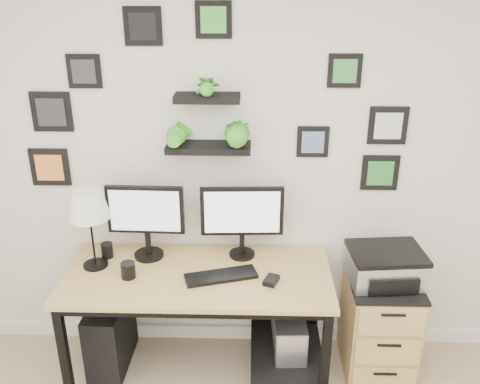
{
  "coord_description": "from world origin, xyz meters",
  "views": [
    {
      "loc": [
        -0.03,
        -1.08,
        2.48
      ],
      "look_at": [
        -0.11,
        1.83,
        1.2
      ],
      "focal_mm": 40.0,
      "sensor_mm": 36.0,
      "label": 1
    }
  ],
  "objects_px": {
    "file_cabinet": "(379,324)",
    "mug": "(128,270)",
    "monitor_right": "(242,216)",
    "table_lamp": "(88,207)",
    "printer": "(385,265)",
    "pc_tower_black": "(111,333)",
    "desk": "(204,288)",
    "pc_tower_grey": "(288,341)",
    "monitor_left": "(146,217)"
  },
  "relations": [
    {
      "from": "desk",
      "to": "monitor_right",
      "type": "distance_m",
      "value": 0.5
    },
    {
      "from": "monitor_left",
      "to": "pc_tower_black",
      "type": "xyz_separation_m",
      "value": [
        -0.26,
        -0.12,
        -0.79
      ]
    },
    {
      "from": "desk",
      "to": "file_cabinet",
      "type": "height_order",
      "value": "desk"
    },
    {
      "from": "table_lamp",
      "to": "file_cabinet",
      "type": "distance_m",
      "value": 1.95
    },
    {
      "from": "file_cabinet",
      "to": "mug",
      "type": "bearing_deg",
      "value": -174.8
    },
    {
      "from": "pc_tower_grey",
      "to": "file_cabinet",
      "type": "relative_size",
      "value": 0.66
    },
    {
      "from": "monitor_left",
      "to": "table_lamp",
      "type": "height_order",
      "value": "table_lamp"
    },
    {
      "from": "desk",
      "to": "monitor_left",
      "type": "relative_size",
      "value": 3.32
    },
    {
      "from": "monitor_right",
      "to": "monitor_left",
      "type": "bearing_deg",
      "value": -177.4
    },
    {
      "from": "pc_tower_grey",
      "to": "file_cabinet",
      "type": "distance_m",
      "value": 0.59
    },
    {
      "from": "pc_tower_black",
      "to": "monitor_left",
      "type": "bearing_deg",
      "value": 26.15
    },
    {
      "from": "file_cabinet",
      "to": "monitor_left",
      "type": "bearing_deg",
      "value": 176.08
    },
    {
      "from": "desk",
      "to": "pc_tower_black",
      "type": "relative_size",
      "value": 3.31
    },
    {
      "from": "desk",
      "to": "file_cabinet",
      "type": "bearing_deg",
      "value": 3.02
    },
    {
      "from": "table_lamp",
      "to": "mug",
      "type": "relative_size",
      "value": 5.19
    },
    {
      "from": "mug",
      "to": "printer",
      "type": "distance_m",
      "value": 1.54
    },
    {
      "from": "mug",
      "to": "pc_tower_black",
      "type": "bearing_deg",
      "value": 147.36
    },
    {
      "from": "pc_tower_black",
      "to": "desk",
      "type": "bearing_deg",
      "value": -1.91
    },
    {
      "from": "desk",
      "to": "table_lamp",
      "type": "xyz_separation_m",
      "value": [
        -0.67,
        0.04,
        0.52
      ]
    },
    {
      "from": "desk",
      "to": "mug",
      "type": "bearing_deg",
      "value": -169.36
    },
    {
      "from": "pc_tower_black",
      "to": "pc_tower_grey",
      "type": "relative_size",
      "value": 1.09
    },
    {
      "from": "table_lamp",
      "to": "desk",
      "type": "bearing_deg",
      "value": -3.61
    },
    {
      "from": "pc_tower_black",
      "to": "file_cabinet",
      "type": "bearing_deg",
      "value": 2.25
    },
    {
      "from": "monitor_left",
      "to": "pc_tower_grey",
      "type": "relative_size",
      "value": 1.09
    },
    {
      "from": "pc_tower_black",
      "to": "printer",
      "type": "xyz_separation_m",
      "value": [
        1.72,
        0.02,
        0.53
      ]
    },
    {
      "from": "monitor_right",
      "to": "table_lamp",
      "type": "distance_m",
      "value": 0.91
    },
    {
      "from": "mug",
      "to": "pc_tower_black",
      "type": "height_order",
      "value": "mug"
    },
    {
      "from": "monitor_right",
      "to": "mug",
      "type": "bearing_deg",
      "value": -158.05
    },
    {
      "from": "monitor_left",
      "to": "mug",
      "type": "xyz_separation_m",
      "value": [
        -0.08,
        -0.24,
        -0.23
      ]
    },
    {
      "from": "file_cabinet",
      "to": "monitor_right",
      "type": "bearing_deg",
      "value": 171.77
    },
    {
      "from": "monitor_right",
      "to": "printer",
      "type": "distance_m",
      "value": 0.92
    },
    {
      "from": "mug",
      "to": "desk",
      "type": "bearing_deg",
      "value": 10.64
    },
    {
      "from": "printer",
      "to": "pc_tower_black",
      "type": "bearing_deg",
      "value": -179.29
    },
    {
      "from": "desk",
      "to": "monitor_left",
      "type": "distance_m",
      "value": 0.57
    },
    {
      "from": "desk",
      "to": "file_cabinet",
      "type": "xyz_separation_m",
      "value": [
        1.1,
        0.06,
        -0.29
      ]
    },
    {
      "from": "desk",
      "to": "printer",
      "type": "xyz_separation_m",
      "value": [
        1.1,
        0.06,
        0.14
      ]
    },
    {
      "from": "table_lamp",
      "to": "mug",
      "type": "height_order",
      "value": "table_lamp"
    },
    {
      "from": "desk",
      "to": "mug",
      "type": "xyz_separation_m",
      "value": [
        -0.44,
        -0.08,
        0.17
      ]
    },
    {
      "from": "monitor_right",
      "to": "file_cabinet",
      "type": "xyz_separation_m",
      "value": [
        0.88,
        -0.13,
        -0.69
      ]
    },
    {
      "from": "monitor_left",
      "to": "pc_tower_grey",
      "type": "xyz_separation_m",
      "value": [
        0.89,
        -0.14,
        -0.82
      ]
    },
    {
      "from": "table_lamp",
      "to": "file_cabinet",
      "type": "height_order",
      "value": "table_lamp"
    },
    {
      "from": "pc_tower_grey",
      "to": "printer",
      "type": "xyz_separation_m",
      "value": [
        0.57,
        0.04,
        0.55
      ]
    },
    {
      "from": "desk",
      "to": "mug",
      "type": "relative_size",
      "value": 16.66
    },
    {
      "from": "mug",
      "to": "pc_tower_grey",
      "type": "height_order",
      "value": "mug"
    },
    {
      "from": "monitor_left",
      "to": "printer",
      "type": "height_order",
      "value": "monitor_left"
    },
    {
      "from": "monitor_left",
      "to": "printer",
      "type": "bearing_deg",
      "value": -3.89
    },
    {
      "from": "table_lamp",
      "to": "printer",
      "type": "height_order",
      "value": "table_lamp"
    },
    {
      "from": "monitor_left",
      "to": "pc_tower_grey",
      "type": "bearing_deg",
      "value": -8.86
    },
    {
      "from": "monitor_right",
      "to": "printer",
      "type": "xyz_separation_m",
      "value": [
        0.87,
        -0.13,
        -0.26
      ]
    },
    {
      "from": "monitor_left",
      "to": "monitor_right",
      "type": "xyz_separation_m",
      "value": [
        0.59,
        0.03,
        -0.0
      ]
    }
  ]
}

